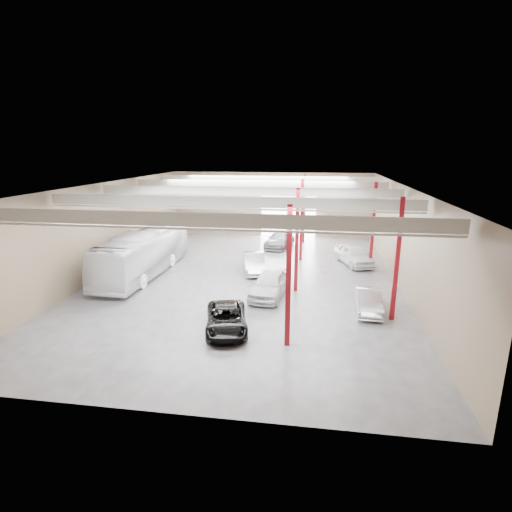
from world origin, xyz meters
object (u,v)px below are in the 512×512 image
(coach_bus, at_px, (144,253))
(car_row_c, at_px, (280,240))
(car_row_b, at_px, (254,263))
(car_right_far, at_px, (354,255))
(car_right_near, at_px, (369,301))
(car_row_a, at_px, (270,284))
(black_sedan, at_px, (226,319))

(coach_bus, height_order, car_row_c, coach_bus)
(car_row_b, distance_m, car_right_far, 8.70)
(car_row_b, height_order, car_row_c, car_row_b)
(coach_bus, xyz_separation_m, car_right_near, (16.31, -5.05, -1.03))
(car_row_a, distance_m, car_row_b, 5.53)
(black_sedan, distance_m, car_right_near, 8.72)
(car_right_near, bearing_deg, car_right_far, 92.13)
(black_sedan, bearing_deg, coach_bus, 120.46)
(coach_bus, relative_size, car_right_near, 3.00)
(coach_bus, xyz_separation_m, black_sedan, (8.46, -8.86, -1.05))
(car_row_c, xyz_separation_m, car_right_near, (6.75, -15.56, -0.07))
(coach_bus, distance_m, car_row_b, 8.55)
(car_row_c, bearing_deg, black_sedan, -81.25)
(car_row_a, bearing_deg, coach_bus, 169.43)
(coach_bus, distance_m, car_row_a, 10.75)
(car_row_c, bearing_deg, car_row_b, -86.23)
(black_sedan, xyz_separation_m, car_row_a, (1.71, 5.47, 0.20))
(coach_bus, bearing_deg, car_row_a, -17.49)
(black_sedan, distance_m, car_row_b, 10.67)
(black_sedan, bearing_deg, car_row_c, 73.51)
(car_row_a, xyz_separation_m, car_row_b, (-1.87, 5.20, -0.09))
(coach_bus, relative_size, car_row_a, 2.45)
(car_row_c, bearing_deg, car_right_far, -26.14)
(black_sedan, relative_size, car_row_c, 0.90)
(car_row_a, bearing_deg, car_right_near, -7.32)
(black_sedan, relative_size, car_row_b, 1.02)
(car_row_c, distance_m, car_right_far, 8.58)
(black_sedan, distance_m, car_row_a, 5.73)
(car_row_a, height_order, car_row_b, car_row_a)
(car_row_b, relative_size, car_right_far, 0.92)
(black_sedan, height_order, car_row_b, car_row_b)
(coach_bus, xyz_separation_m, car_row_b, (8.30, 1.81, -0.94))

